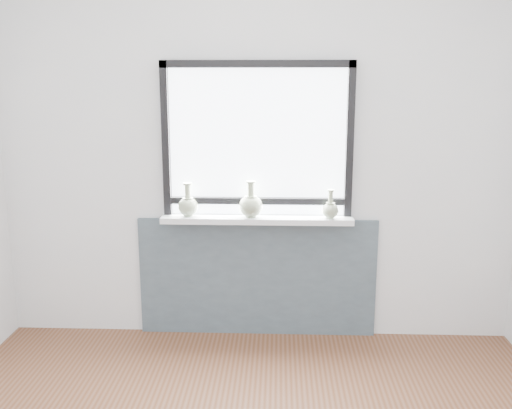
{
  "coord_description": "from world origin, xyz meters",
  "views": [
    {
      "loc": [
        0.15,
        -2.11,
        1.84
      ],
      "look_at": [
        0.0,
        1.55,
        1.02
      ],
      "focal_mm": 40.0,
      "sensor_mm": 36.0,
      "label": 1
    }
  ],
  "objects_px": {
    "windowsill": "(257,219)",
    "vase_b": "(251,205)",
    "vase_c": "(330,209)",
    "vase_a": "(188,205)"
  },
  "relations": [
    {
      "from": "vase_a",
      "to": "vase_b",
      "type": "xyz_separation_m",
      "value": [
        0.44,
        -0.01,
        0.01
      ]
    },
    {
      "from": "vase_b",
      "to": "vase_c",
      "type": "distance_m",
      "value": 0.54
    },
    {
      "from": "vase_b",
      "to": "vase_c",
      "type": "height_order",
      "value": "vase_b"
    },
    {
      "from": "vase_a",
      "to": "vase_c",
      "type": "height_order",
      "value": "vase_a"
    },
    {
      "from": "windowsill",
      "to": "vase_b",
      "type": "distance_m",
      "value": 0.11
    },
    {
      "from": "vase_c",
      "to": "vase_b",
      "type": "bearing_deg",
      "value": 178.67
    },
    {
      "from": "vase_b",
      "to": "vase_a",
      "type": "bearing_deg",
      "value": 178.05
    },
    {
      "from": "vase_a",
      "to": "vase_c",
      "type": "bearing_deg",
      "value": -1.61
    },
    {
      "from": "windowsill",
      "to": "vase_c",
      "type": "relative_size",
      "value": 6.68
    },
    {
      "from": "vase_a",
      "to": "vase_b",
      "type": "height_order",
      "value": "vase_b"
    }
  ]
}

